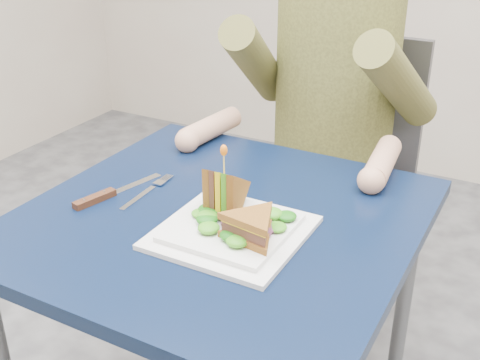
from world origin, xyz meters
The scene contains 12 objects.
table centered at (0.00, 0.00, 0.65)m, with size 0.75×0.75×0.73m.
chair centered at (0.00, 0.73, 0.54)m, with size 0.42×0.40×0.93m.
diner centered at (0.00, 0.61, 0.91)m, with size 0.54×0.59×0.74m.
plate centered at (0.06, -0.06, 0.74)m, with size 0.26×0.26×0.02m.
sandwich_flat centered at (0.12, -0.08, 0.78)m, with size 0.14×0.14×0.05m.
sandwich_upright centered at (0.02, -0.01, 0.78)m, with size 0.09×0.15×0.15m.
fork centered at (-0.18, 0.00, 0.73)m, with size 0.02×0.18×0.01m.
knife centered at (-0.25, -0.06, 0.74)m, with size 0.07×0.22×0.02m.
toothpick centered at (0.02, -0.01, 0.85)m, with size 0.00×0.00×0.06m, color tan.
toothpick_frill centered at (0.02, -0.01, 0.88)m, with size 0.01×0.01×0.02m, color orange.
lettuce_spill centered at (0.07, -0.05, 0.76)m, with size 0.15×0.13×0.02m, color #337A14, non-canonical shape.
onion_ring centered at (0.08, -0.05, 0.77)m, with size 0.04×0.04×0.01m, color #9E4C7A.
Camera 1 is at (0.53, -0.90, 1.31)m, focal length 45.00 mm.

